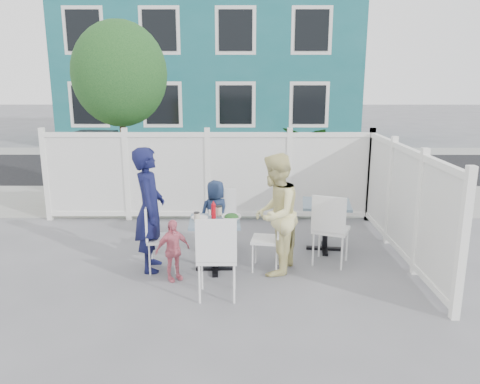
{
  "coord_description": "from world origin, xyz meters",
  "views": [
    {
      "loc": [
        0.7,
        -5.79,
        2.53
      ],
      "look_at": [
        0.68,
        0.52,
        0.99
      ],
      "focal_mm": 35.0,
      "sensor_mm": 36.0,
      "label": 1
    }
  ],
  "objects_px": {
    "chair_back": "(222,215)",
    "chair_near": "(217,252)",
    "main_table": "(215,232)",
    "chair_left": "(156,233)",
    "utility_cabinet": "(97,167)",
    "boy": "(216,214)",
    "chair_right": "(272,234)",
    "woman": "(275,214)",
    "man": "(150,210)",
    "spare_table": "(326,214)",
    "toddler": "(173,250)"
  },
  "relations": [
    {
      "from": "utility_cabinet",
      "to": "spare_table",
      "type": "xyz_separation_m",
      "value": [
        4.33,
        -3.12,
        -0.12
      ]
    },
    {
      "from": "chair_right",
      "to": "boy",
      "type": "bearing_deg",
      "value": 52.38
    },
    {
      "from": "boy",
      "to": "toddler",
      "type": "bearing_deg",
      "value": 46.61
    },
    {
      "from": "woman",
      "to": "toddler",
      "type": "height_order",
      "value": "woman"
    },
    {
      "from": "chair_left",
      "to": "chair_near",
      "type": "distance_m",
      "value": 1.22
    },
    {
      "from": "main_table",
      "to": "chair_left",
      "type": "relative_size",
      "value": 0.77
    },
    {
      "from": "utility_cabinet",
      "to": "chair_back",
      "type": "xyz_separation_m",
      "value": [
        2.79,
        -3.09,
        -0.16
      ]
    },
    {
      "from": "main_table",
      "to": "chair_near",
      "type": "height_order",
      "value": "chair_near"
    },
    {
      "from": "man",
      "to": "boy",
      "type": "bearing_deg",
      "value": -51.36
    },
    {
      "from": "chair_back",
      "to": "chair_near",
      "type": "height_order",
      "value": "chair_near"
    },
    {
      "from": "chair_right",
      "to": "spare_table",
      "type": "bearing_deg",
      "value": -40.08
    },
    {
      "from": "chair_near",
      "to": "woman",
      "type": "distance_m",
      "value": 1.11
    },
    {
      "from": "chair_left",
      "to": "woman",
      "type": "height_order",
      "value": "woman"
    },
    {
      "from": "main_table",
      "to": "chair_left",
      "type": "bearing_deg",
      "value": 179.93
    },
    {
      "from": "chair_right",
      "to": "toddler",
      "type": "xyz_separation_m",
      "value": [
        -1.28,
        -0.34,
        -0.1
      ]
    },
    {
      "from": "chair_back",
      "to": "boy",
      "type": "xyz_separation_m",
      "value": [
        -0.1,
        0.07,
        -0.01
      ]
    },
    {
      "from": "utility_cabinet",
      "to": "chair_near",
      "type": "bearing_deg",
      "value": -55.09
    },
    {
      "from": "man",
      "to": "boy",
      "type": "relative_size",
      "value": 1.59
    },
    {
      "from": "utility_cabinet",
      "to": "man",
      "type": "height_order",
      "value": "man"
    },
    {
      "from": "utility_cabinet",
      "to": "chair_near",
      "type": "height_order",
      "value": "utility_cabinet"
    },
    {
      "from": "chair_near",
      "to": "boy",
      "type": "bearing_deg",
      "value": 93.03
    },
    {
      "from": "chair_back",
      "to": "toddler",
      "type": "distance_m",
      "value": 1.26
    },
    {
      "from": "utility_cabinet",
      "to": "main_table",
      "type": "height_order",
      "value": "utility_cabinet"
    },
    {
      "from": "spare_table",
      "to": "chair_right",
      "type": "xyz_separation_m",
      "value": [
        -0.86,
        -0.74,
        -0.07
      ]
    },
    {
      "from": "spare_table",
      "to": "toddler",
      "type": "relative_size",
      "value": 0.97
    },
    {
      "from": "chair_near",
      "to": "woman",
      "type": "height_order",
      "value": "woman"
    },
    {
      "from": "man",
      "to": "chair_back",
      "type": "bearing_deg",
      "value": -57.26
    },
    {
      "from": "chair_back",
      "to": "woman",
      "type": "bearing_deg",
      "value": 129.82
    },
    {
      "from": "chair_near",
      "to": "man",
      "type": "bearing_deg",
      "value": 135.15
    },
    {
      "from": "utility_cabinet",
      "to": "chair_right",
      "type": "bearing_deg",
      "value": -43.49
    },
    {
      "from": "utility_cabinet",
      "to": "spare_table",
      "type": "relative_size",
      "value": 1.78
    },
    {
      "from": "boy",
      "to": "chair_back",
      "type": "bearing_deg",
      "value": 122.83
    },
    {
      "from": "chair_right",
      "to": "toddler",
      "type": "bearing_deg",
      "value": 114.11
    },
    {
      "from": "chair_left",
      "to": "chair_right",
      "type": "relative_size",
      "value": 1.05
    },
    {
      "from": "main_table",
      "to": "chair_left",
      "type": "height_order",
      "value": "chair_left"
    },
    {
      "from": "chair_left",
      "to": "woman",
      "type": "distance_m",
      "value": 1.6
    },
    {
      "from": "main_table",
      "to": "chair_left",
      "type": "xyz_separation_m",
      "value": [
        -0.78,
        0.0,
        -0.02
      ]
    },
    {
      "from": "man",
      "to": "woman",
      "type": "relative_size",
      "value": 1.04
    },
    {
      "from": "chair_left",
      "to": "chair_right",
      "type": "height_order",
      "value": "chair_left"
    },
    {
      "from": "spare_table",
      "to": "chair_near",
      "type": "relative_size",
      "value": 0.76
    },
    {
      "from": "main_table",
      "to": "toddler",
      "type": "height_order",
      "value": "toddler"
    },
    {
      "from": "utility_cabinet",
      "to": "main_table",
      "type": "distance_m",
      "value": 4.74
    },
    {
      "from": "chair_back",
      "to": "chair_near",
      "type": "xyz_separation_m",
      "value": [
        0.0,
        -1.66,
        0.06
      ]
    },
    {
      "from": "main_table",
      "to": "chair_near",
      "type": "xyz_separation_m",
      "value": [
        0.07,
        -0.87,
        0.05
      ]
    },
    {
      "from": "main_table",
      "to": "man",
      "type": "relative_size",
      "value": 0.42
    },
    {
      "from": "woman",
      "to": "chair_left",
      "type": "bearing_deg",
      "value": -72.42
    },
    {
      "from": "chair_right",
      "to": "boy",
      "type": "xyz_separation_m",
      "value": [
        -0.79,
        0.84,
        0.02
      ]
    },
    {
      "from": "main_table",
      "to": "woman",
      "type": "bearing_deg",
      "value": -4.09
    },
    {
      "from": "chair_near",
      "to": "man",
      "type": "height_order",
      "value": "man"
    },
    {
      "from": "spare_table",
      "to": "boy",
      "type": "relative_size",
      "value": 0.74
    }
  ]
}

